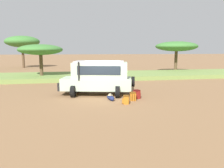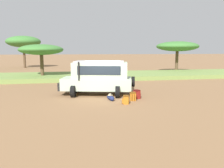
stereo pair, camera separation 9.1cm
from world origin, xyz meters
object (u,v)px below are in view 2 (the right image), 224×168
(backpack_beside_front_wheel, at_px, (126,100))
(duffel_bag_low_black_case, at_px, (111,98))
(safari_vehicle, at_px, (98,77))
(backpack_cluster_center, at_px, (133,96))
(acacia_tree_right_mid, at_px, (177,47))
(acacia_tree_centre_back, at_px, (41,50))
(backpack_near_rear_wheel, at_px, (137,94))
(acacia_tree_left_mid, at_px, (23,42))

(backpack_beside_front_wheel, relative_size, duffel_bag_low_black_case, 0.61)
(safari_vehicle, bearing_deg, backpack_cluster_center, -49.76)
(safari_vehicle, xyz_separation_m, duffel_bag_low_black_case, (0.56, -1.88, -1.14))
(backpack_cluster_center, distance_m, acacia_tree_right_mid, 19.44)
(backpack_cluster_center, bearing_deg, acacia_tree_centre_back, 120.85)
(backpack_near_rear_wheel, relative_size, acacia_tree_centre_back, 0.12)
(safari_vehicle, distance_m, acacia_tree_right_mid, 18.74)
(duffel_bag_low_black_case, distance_m, acacia_tree_right_mid, 19.95)
(acacia_tree_left_mid, distance_m, acacia_tree_centre_back, 18.04)
(duffel_bag_low_black_case, xyz_separation_m, acacia_tree_right_mid, (12.23, 15.35, 3.54))
(backpack_beside_front_wheel, xyz_separation_m, acacia_tree_centre_back, (-6.36, 12.48, 2.97))
(backpack_cluster_center, distance_m, acacia_tree_centre_back, 14.00)
(backpack_beside_front_wheel, height_order, acacia_tree_left_mid, acacia_tree_left_mid)
(safari_vehicle, distance_m, acacia_tree_left_mid, 28.80)
(backpack_beside_front_wheel, height_order, acacia_tree_centre_back, acacia_tree_centre_back)
(backpack_beside_front_wheel, relative_size, backpack_cluster_center, 0.93)
(backpack_beside_front_wheel, bearing_deg, backpack_near_rear_wheel, 49.01)
(backpack_beside_front_wheel, bearing_deg, duffel_bag_low_black_case, 122.23)
(backpack_beside_front_wheel, bearing_deg, safari_vehicle, 112.95)
(backpack_near_rear_wheel, bearing_deg, acacia_tree_left_mid, 114.08)
(backpack_near_rear_wheel, xyz_separation_m, acacia_tree_left_mid, (-12.71, 28.43, 4.39))
(backpack_near_rear_wheel, xyz_separation_m, acacia_tree_right_mid, (10.43, 15.25, 3.41))
(safari_vehicle, xyz_separation_m, backpack_beside_front_wheel, (1.28, -3.01, -1.04))
(backpack_beside_front_wheel, distance_m, backpack_near_rear_wheel, 1.65)
(backpack_cluster_center, relative_size, acacia_tree_left_mid, 0.09)
(backpack_near_rear_wheel, bearing_deg, duffel_bag_low_black_case, -176.60)
(acacia_tree_right_mid, bearing_deg, acacia_tree_left_mid, 150.33)
(duffel_bag_low_black_case, relative_size, acacia_tree_centre_back, 0.17)
(backpack_near_rear_wheel, xyz_separation_m, acacia_tree_centre_back, (-7.44, 11.24, 2.94))
(safari_vehicle, bearing_deg, duffel_bag_low_black_case, -73.40)
(duffel_bag_low_black_case, relative_size, acacia_tree_left_mid, 0.14)
(backpack_near_rear_wheel, bearing_deg, acacia_tree_centre_back, 123.52)
(backpack_near_rear_wheel, bearing_deg, backpack_beside_front_wheel, -130.99)
(safari_vehicle, height_order, backpack_near_rear_wheel, safari_vehicle)
(acacia_tree_centre_back, bearing_deg, acacia_tree_right_mid, 12.64)
(safari_vehicle, relative_size, acacia_tree_centre_back, 1.08)
(acacia_tree_left_mid, bearing_deg, backpack_cluster_center, -67.01)
(acacia_tree_left_mid, bearing_deg, acacia_tree_centre_back, -72.97)
(backpack_beside_front_wheel, relative_size, acacia_tree_centre_back, 0.10)
(duffel_bag_low_black_case, bearing_deg, acacia_tree_right_mid, 51.46)
(backpack_cluster_center, bearing_deg, acacia_tree_right_mid, 55.42)
(safari_vehicle, xyz_separation_m, acacia_tree_right_mid, (12.79, 13.48, 2.40))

